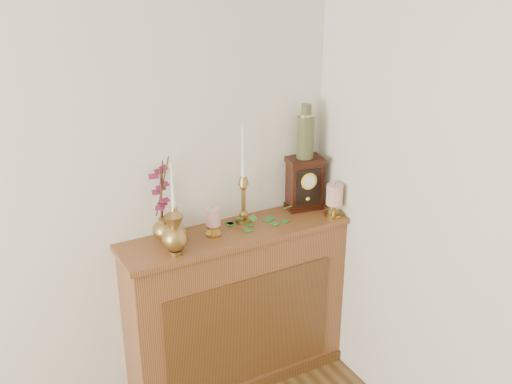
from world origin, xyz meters
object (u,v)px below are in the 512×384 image
bud_vase (175,235)px  candlestick_left (174,220)px  candlestick_center (243,192)px  ceramic_vase (306,134)px  mantel_clock (304,183)px  ginger_jar (161,201)px

bud_vase → candlestick_left: bearing=68.1°
candlestick_center → ceramic_vase: ceramic_vase is taller
candlestick_left → mantel_clock: 0.81m
candlestick_center → mantel_clock: (0.38, 0.01, -0.03)m
ceramic_vase → candlestick_center: bearing=-178.3°
candlestick_center → bud_vase: bearing=-159.7°
candlestick_left → ginger_jar: (-0.02, 0.12, 0.06)m
candlestick_center → ginger_jar: size_ratio=1.17×
bud_vase → ceramic_vase: (0.83, 0.18, 0.33)m
bud_vase → ginger_jar: bearing=86.6°
bud_vase → mantel_clock: bearing=11.9°
bud_vase → ceramic_vase: size_ratio=0.69×
bud_vase → ceramic_vase: ceramic_vase is taller
candlestick_left → mantel_clock: size_ratio=1.47×
ceramic_vase → candlestick_left: bearing=-172.8°
ginger_jar → mantel_clock: (0.82, -0.02, -0.06)m
candlestick_center → ginger_jar: (-0.44, 0.03, 0.03)m
candlestick_left → mantel_clock: bearing=7.1°
mantel_clock → bud_vase: bearing=-158.0°
candlestick_center → ginger_jar: 0.44m
mantel_clock → ceramic_vase: size_ratio=0.99×
ginger_jar → bud_vase: bearing=-93.4°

